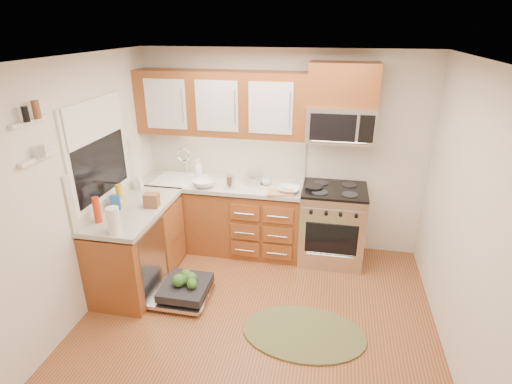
% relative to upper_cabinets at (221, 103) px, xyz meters
% --- Properties ---
extents(floor, '(3.50, 3.50, 0.00)m').
position_rel_upper_cabinets_xyz_m(floor, '(0.73, -1.57, -1.88)').
color(floor, brown).
rests_on(floor, ground).
extents(ceiling, '(3.50, 3.50, 0.00)m').
position_rel_upper_cabinets_xyz_m(ceiling, '(0.73, -1.57, 0.62)').
color(ceiling, white).
rests_on(ceiling, ground).
extents(wall_back, '(3.50, 0.04, 2.50)m').
position_rel_upper_cabinets_xyz_m(wall_back, '(0.73, 0.18, -0.62)').
color(wall_back, beige).
rests_on(wall_back, ground).
extents(wall_front, '(3.50, 0.04, 2.50)m').
position_rel_upper_cabinets_xyz_m(wall_front, '(0.73, -3.33, -0.62)').
color(wall_front, beige).
rests_on(wall_front, ground).
extents(wall_left, '(0.04, 3.50, 2.50)m').
position_rel_upper_cabinets_xyz_m(wall_left, '(-1.02, -1.57, -0.62)').
color(wall_left, beige).
rests_on(wall_left, ground).
extents(wall_right, '(0.04, 3.50, 2.50)m').
position_rel_upper_cabinets_xyz_m(wall_right, '(2.48, -1.57, -0.62)').
color(wall_right, beige).
rests_on(wall_right, ground).
extents(base_cabinet_back, '(2.05, 0.60, 0.85)m').
position_rel_upper_cabinets_xyz_m(base_cabinet_back, '(0.00, -0.12, -1.45)').
color(base_cabinet_back, brown).
rests_on(base_cabinet_back, ground).
extents(base_cabinet_left, '(0.60, 1.25, 0.85)m').
position_rel_upper_cabinets_xyz_m(base_cabinet_left, '(-0.72, -1.05, -1.45)').
color(base_cabinet_left, brown).
rests_on(base_cabinet_left, ground).
extents(countertop_back, '(2.07, 0.64, 0.05)m').
position_rel_upper_cabinets_xyz_m(countertop_back, '(0.00, -0.14, -0.97)').
color(countertop_back, '#AEAA9F').
rests_on(countertop_back, base_cabinet_back).
extents(countertop_left, '(0.64, 1.27, 0.05)m').
position_rel_upper_cabinets_xyz_m(countertop_left, '(-0.71, -1.05, -0.97)').
color(countertop_left, '#AEAA9F').
rests_on(countertop_left, base_cabinet_left).
extents(backsplash_back, '(2.05, 0.02, 0.57)m').
position_rel_upper_cabinets_xyz_m(backsplash_back, '(0.00, 0.16, -0.67)').
color(backsplash_back, beige).
rests_on(backsplash_back, ground).
extents(backsplash_left, '(0.02, 1.25, 0.57)m').
position_rel_upper_cabinets_xyz_m(backsplash_left, '(-1.01, -1.05, -0.67)').
color(backsplash_left, beige).
rests_on(backsplash_left, ground).
extents(upper_cabinets, '(2.05, 0.35, 0.75)m').
position_rel_upper_cabinets_xyz_m(upper_cabinets, '(0.00, 0.00, 0.00)').
color(upper_cabinets, brown).
rests_on(upper_cabinets, ground).
extents(cabinet_over_mw, '(0.76, 0.35, 0.47)m').
position_rel_upper_cabinets_xyz_m(cabinet_over_mw, '(1.41, 0.00, 0.26)').
color(cabinet_over_mw, brown).
rests_on(cabinet_over_mw, ground).
extents(range, '(0.76, 0.64, 0.95)m').
position_rel_upper_cabinets_xyz_m(range, '(1.41, -0.15, -1.40)').
color(range, silver).
rests_on(range, ground).
extents(microwave, '(0.76, 0.38, 0.40)m').
position_rel_upper_cabinets_xyz_m(microwave, '(1.41, -0.02, -0.18)').
color(microwave, silver).
rests_on(microwave, ground).
extents(sink, '(0.62, 0.50, 0.26)m').
position_rel_upper_cabinets_xyz_m(sink, '(-0.52, -0.16, -1.07)').
color(sink, white).
rests_on(sink, ground).
extents(dishwasher, '(0.70, 0.60, 0.20)m').
position_rel_upper_cabinets_xyz_m(dishwasher, '(-0.13, -1.27, -1.77)').
color(dishwasher, silver).
rests_on(dishwasher, ground).
extents(window, '(0.03, 1.05, 1.05)m').
position_rel_upper_cabinets_xyz_m(window, '(-1.01, -1.07, -0.32)').
color(window, white).
rests_on(window, ground).
extents(window_blind, '(0.02, 0.96, 0.40)m').
position_rel_upper_cabinets_xyz_m(window_blind, '(-0.98, -1.07, 0.00)').
color(window_blind, white).
rests_on(window_blind, ground).
extents(shelf_upper, '(0.04, 0.40, 0.03)m').
position_rel_upper_cabinets_xyz_m(shelf_upper, '(-0.99, -1.92, 0.17)').
color(shelf_upper, white).
rests_on(shelf_upper, ground).
extents(shelf_lower, '(0.04, 0.40, 0.03)m').
position_rel_upper_cabinets_xyz_m(shelf_lower, '(-0.99, -1.92, -0.12)').
color(shelf_lower, white).
rests_on(shelf_lower, ground).
extents(rug, '(1.40, 1.20, 0.02)m').
position_rel_upper_cabinets_xyz_m(rug, '(1.20, -1.57, -1.86)').
color(rug, '#5D6238').
rests_on(rug, ground).
extents(skillet, '(0.26, 0.26, 0.04)m').
position_rel_upper_cabinets_xyz_m(skillet, '(1.16, -0.20, -0.91)').
color(skillet, black).
rests_on(skillet, range).
extents(stock_pot, '(0.24, 0.24, 0.13)m').
position_rel_upper_cabinets_xyz_m(stock_pot, '(0.42, -0.10, -0.88)').
color(stock_pot, silver).
rests_on(stock_pot, countertop_back).
extents(cutting_board, '(0.33, 0.23, 0.02)m').
position_rel_upper_cabinets_xyz_m(cutting_board, '(0.78, -0.35, -0.94)').
color(cutting_board, '#A4784B').
rests_on(cutting_board, countertop_back).
extents(canister, '(0.13, 0.13, 0.17)m').
position_rel_upper_cabinets_xyz_m(canister, '(0.17, -0.32, -0.87)').
color(canister, silver).
rests_on(canister, countertop_back).
extents(paper_towel_roll, '(0.16, 0.16, 0.26)m').
position_rel_upper_cabinets_xyz_m(paper_towel_roll, '(-0.62, -1.59, -0.82)').
color(paper_towel_roll, white).
rests_on(paper_towel_roll, countertop_left).
extents(mustard_bottle, '(0.09, 0.09, 0.24)m').
position_rel_upper_cabinets_xyz_m(mustard_bottle, '(-0.88, -1.00, -0.83)').
color(mustard_bottle, gold).
rests_on(mustard_bottle, countertop_left).
extents(red_bottle, '(0.08, 0.08, 0.27)m').
position_rel_upper_cabinets_xyz_m(red_bottle, '(-0.90, -1.42, -0.82)').
color(red_bottle, '#B8310F').
rests_on(red_bottle, countertop_left).
extents(wooden_box, '(0.16, 0.12, 0.15)m').
position_rel_upper_cabinets_xyz_m(wooden_box, '(-0.52, -0.98, -0.87)').
color(wooden_box, brown).
rests_on(wooden_box, countertop_left).
extents(blue_carton, '(0.11, 0.09, 0.16)m').
position_rel_upper_cabinets_xyz_m(blue_carton, '(-0.88, -1.11, -0.87)').
color(blue_carton, '#2559AE').
rests_on(blue_carton, countertop_left).
extents(bowl_a, '(0.27, 0.27, 0.06)m').
position_rel_upper_cabinets_xyz_m(bowl_a, '(0.88, -0.30, -0.92)').
color(bowl_a, '#999999').
rests_on(bowl_a, countertop_back).
extents(bowl_b, '(0.36, 0.36, 0.09)m').
position_rel_upper_cabinets_xyz_m(bowl_b, '(-0.16, -0.32, -0.91)').
color(bowl_b, '#999999').
rests_on(bowl_b, countertop_back).
extents(cup, '(0.13, 0.13, 0.09)m').
position_rel_upper_cabinets_xyz_m(cup, '(0.58, -0.12, -0.90)').
color(cup, '#999999').
rests_on(cup, countertop_back).
extents(soap_bottle_a, '(0.13, 0.13, 0.28)m').
position_rel_upper_cabinets_xyz_m(soap_bottle_a, '(-0.27, -0.16, -0.81)').
color(soap_bottle_a, '#999999').
rests_on(soap_bottle_a, countertop_back).
extents(soap_bottle_b, '(0.09, 0.09, 0.19)m').
position_rel_upper_cabinets_xyz_m(soap_bottle_b, '(-0.90, -0.54, -0.86)').
color(soap_bottle_b, '#999999').
rests_on(soap_bottle_b, countertop_left).
extents(soap_bottle_c, '(0.13, 0.13, 0.15)m').
position_rel_upper_cabinets_xyz_m(soap_bottle_c, '(-0.90, -1.06, -0.87)').
color(soap_bottle_c, '#999999').
rests_on(soap_bottle_c, countertop_left).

